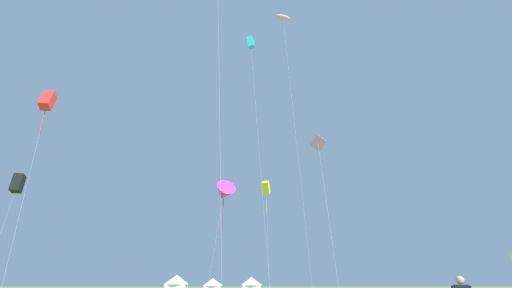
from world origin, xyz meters
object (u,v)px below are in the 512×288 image
kite_cyan_box (251,43)px  festival_tent_left (176,283)px  kite_pink_diamond (319,147)px  kite_magenta_delta (224,193)px  kite_yellow_box (266,188)px  kite_red_box (47,101)px  festival_tent_center (251,284)px  kite_black_box (18,183)px  festival_tent_right (213,284)px  kite_pink_parafoil (283,19)px

kite_cyan_box → festival_tent_left: 45.72m
kite_pink_diamond → kite_magenta_delta: bearing=112.2°
kite_cyan_box → kite_yellow_box: 20.92m
kite_red_box → festival_tent_center: 50.31m
kite_magenta_delta → kite_yellow_box: size_ratio=1.05×
festival_tent_center → kite_yellow_box: bearing=-88.0°
festival_tent_left → kite_magenta_delta: bearing=-70.1°
kite_cyan_box → kite_pink_diamond: size_ratio=2.73×
kite_cyan_box → kite_magenta_delta: 21.41m
kite_red_box → kite_magenta_delta: (15.23, 17.03, -4.34)m
festival_tent_left → festival_tent_center: (14.03, 0.00, -0.20)m
kite_cyan_box → kite_black_box: kite_cyan_box is taller
kite_magenta_delta → kite_black_box: (-22.79, -6.18, -0.55)m
kite_yellow_box → festival_tent_right: bearing=105.8°
kite_yellow_box → kite_pink_diamond: kite_yellow_box is taller
kite_black_box → festival_tent_right: size_ratio=3.47×
kite_pink_parafoil → festival_tent_right: size_ratio=9.25×
kite_red_box → kite_black_box: kite_red_box is taller
kite_magenta_delta → festival_tent_center: (4.37, 26.65, -11.12)m
festival_tent_right → kite_yellow_box: bearing=-74.2°
kite_pink_diamond → kite_yellow_box: bearing=99.5°
kite_red_box → festival_tent_center: kite_red_box is taller
kite_pink_parafoil → kite_pink_diamond: bearing=-86.3°
kite_cyan_box → kite_red_box: bearing=-144.0°
kite_yellow_box → kite_pink_diamond: size_ratio=1.07×
kite_magenta_delta → festival_tent_right: kite_magenta_delta is taller
kite_magenta_delta → kite_cyan_box: bearing=-46.5°
kite_red_box → festival_tent_center: size_ratio=4.39×
festival_tent_right → festival_tent_center: bearing=0.0°
festival_tent_right → festival_tent_center: 7.26m
festival_tent_left → festival_tent_center: 14.03m
kite_pink_parafoil → festival_tent_right: 48.78m
kite_cyan_box → kite_magenta_delta: size_ratio=2.42×
kite_yellow_box → kite_red_box: bearing=-145.1°
kite_yellow_box → kite_pink_diamond: 18.07m
festival_tent_right → kite_pink_parafoil: bearing=-73.1°
kite_magenta_delta → kite_yellow_box: (5.38, -2.67, 0.04)m
kite_black_box → kite_pink_diamond: size_ratio=1.04×
kite_yellow_box → festival_tent_right: (-8.28, 29.33, -11.27)m
festival_tent_right → kite_pink_diamond: bearing=-76.6°
kite_red_box → kite_cyan_box: bearing=36.0°
kite_red_box → kite_yellow_box: bearing=34.9°
kite_yellow_box → kite_pink_diamond: bearing=-80.5°
kite_magenta_delta → festival_tent_right: (-2.89, 26.65, -11.23)m
kite_yellow_box → festival_tent_center: size_ratio=3.30×
kite_pink_parafoil → festival_tent_left: 50.46m
kite_red_box → kite_pink_diamond: bearing=-8.3°
kite_cyan_box → festival_tent_right: bearing=101.7°
kite_magenta_delta → kite_pink_diamond: (8.37, -20.47, -1.04)m
kite_pink_parafoil → festival_tent_left: bearing=116.7°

